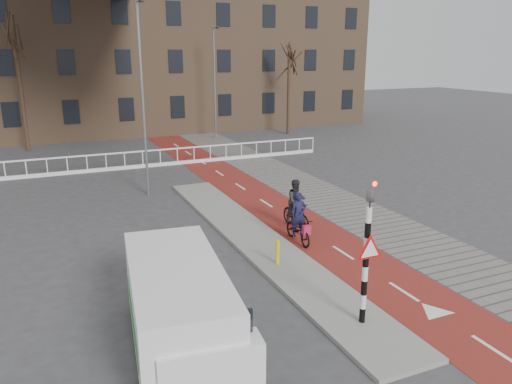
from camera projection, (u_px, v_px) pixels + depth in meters
name	position (u px, v px, depth m)	size (l,w,h in m)	color
ground	(337.00, 287.00, 13.99)	(120.00, 120.00, 0.00)	#38383A
bike_lane	(248.00, 192.00, 23.37)	(2.50, 60.00, 0.01)	maroon
sidewalk	(301.00, 185.00, 24.46)	(3.00, 60.00, 0.01)	slate
curb_island	(257.00, 241.00, 17.22)	(1.80, 16.00, 0.12)	gray
traffic_signal	(367.00, 250.00, 11.43)	(0.80, 0.80, 3.68)	black
bollard	(278.00, 252.00, 15.11)	(0.12, 0.12, 0.76)	yellow
cyclist_near	(298.00, 226.00, 17.08)	(0.63, 1.70, 1.78)	black
cyclist_far	(296.00, 208.00, 18.39)	(0.84, 1.76, 1.86)	black
van	(178.00, 308.00, 10.70)	(2.44, 4.91, 2.03)	white
railing	(87.00, 167.00, 26.94)	(28.00, 0.10, 0.99)	silver
townhouse_row	(85.00, 31.00, 38.87)	(46.00, 10.00, 15.90)	#7F6047
tree_mid	(21.00, 85.00, 31.68)	(0.23, 0.23, 8.48)	black
tree_right	(289.00, 91.00, 38.70)	(0.24, 0.24, 6.77)	black
streetlight_near	(143.00, 102.00, 21.68)	(0.12, 0.12, 8.43)	slate
streetlight_right	(215.00, 84.00, 36.45)	(0.12, 0.12, 8.04)	slate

